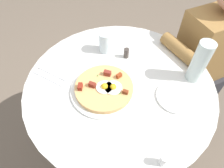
{
  "coord_description": "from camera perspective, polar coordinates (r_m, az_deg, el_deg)",
  "views": [
    {
      "loc": [
        -0.28,
        -0.53,
        1.51
      ],
      "look_at": [
        -0.04,
        -0.01,
        0.78
      ],
      "focal_mm": 31.68,
      "sensor_mm": 36.0,
      "label": 1
    }
  ],
  "objects": [
    {
      "name": "ground_plane",
      "position": [
        1.62,
        1.36,
        -16.67
      ],
      "size": [
        6.0,
        6.0,
        0.0
      ],
      "primitive_type": "plane",
      "color": "#6B5B4C"
    },
    {
      "name": "dining_table",
      "position": [
        1.11,
        1.92,
        -5.51
      ],
      "size": [
        0.92,
        0.92,
        0.76
      ],
      "color": "silver",
      "rests_on": "ground_plane"
    },
    {
      "name": "person_seated",
      "position": [
        1.5,
        23.9,
        4.35
      ],
      "size": [
        0.52,
        0.3,
        1.14
      ],
      "color": "#2D2D33",
      "rests_on": "ground_plane"
    },
    {
      "name": "pizza_plate",
      "position": [
        0.93,
        -2.29,
        -1.71
      ],
      "size": [
        0.31,
        0.31,
        0.01
      ],
      "primitive_type": "cylinder",
      "color": "white",
      "rests_on": "dining_table"
    },
    {
      "name": "breakfast_pizza",
      "position": [
        0.91,
        -2.24,
        -1.0
      ],
      "size": [
        0.27,
        0.27,
        0.05
      ],
      "color": "tan",
      "rests_on": "pizza_plate"
    },
    {
      "name": "bread_plate",
      "position": [
        0.95,
        18.04,
        -3.54
      ],
      "size": [
        0.18,
        0.18,
        0.01
      ],
      "primitive_type": "cylinder",
      "color": "white",
      "rests_on": "dining_table"
    },
    {
      "name": "napkin",
      "position": [
        1.03,
        -17.31,
        2.01
      ],
      "size": [
        0.21,
        0.22,
        0.0
      ],
      "primitive_type": "cube",
      "rotation": [
        0.0,
        0.0,
        2.19
      ],
      "color": "white",
      "rests_on": "dining_table"
    },
    {
      "name": "fork",
      "position": [
        1.03,
        -16.73,
        2.83
      ],
      "size": [
        0.11,
        0.15,
        0.0
      ],
      "primitive_type": "cube",
      "rotation": [
        0.0,
        0.0,
        2.19
      ],
      "color": "silver",
      "rests_on": "napkin"
    },
    {
      "name": "knife",
      "position": [
        1.02,
        -18.02,
        1.5
      ],
      "size": [
        0.11,
        0.15,
        0.0
      ],
      "primitive_type": "cube",
      "rotation": [
        0.0,
        0.0,
        2.19
      ],
      "color": "silver",
      "rests_on": "napkin"
    },
    {
      "name": "water_glass",
      "position": [
        1.08,
        -1.91,
        11.95
      ],
      "size": [
        0.07,
        0.07,
        0.12
      ],
      "primitive_type": "cylinder",
      "color": "silver",
      "rests_on": "dining_table"
    },
    {
      "name": "water_bottle",
      "position": [
        0.99,
        23.94,
        5.81
      ],
      "size": [
        0.07,
        0.07,
        0.22
      ],
      "primitive_type": "cylinder",
      "color": "silver",
      "rests_on": "dining_table"
    },
    {
      "name": "salt_shaker",
      "position": [
        0.77,
        14.63,
        -20.55
      ],
      "size": [
        0.03,
        0.03,
        0.06
      ],
      "primitive_type": "cylinder",
      "color": "white",
      "rests_on": "dining_table"
    },
    {
      "name": "pepper_shaker",
      "position": [
        1.07,
        4.15,
        8.88
      ],
      "size": [
        0.03,
        0.03,
        0.06
      ],
      "primitive_type": "cylinder",
      "color": "#3F3833",
      "rests_on": "dining_table"
    }
  ]
}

